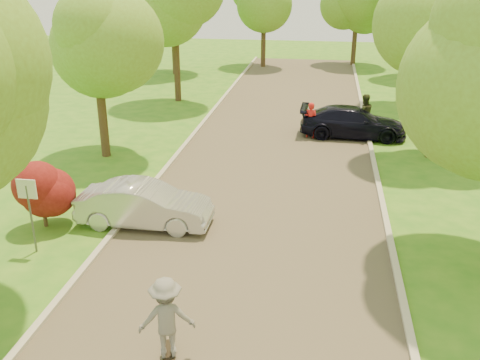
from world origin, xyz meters
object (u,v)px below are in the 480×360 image
Objects in this scene: silver_sedan at (145,205)px; skateboarder at (166,318)px; person_striped at (311,120)px; person_olive at (364,114)px; longboard at (169,354)px; dark_sedan at (353,122)px; street_sign at (28,200)px.

silver_sedan is 2.33× the size of skateboarder.
person_olive is (2.44, 1.08, 0.11)m from person_striped.
longboard is 17.27m from person_olive.
person_olive reaches higher than skateboarder.
person_olive is (0.50, 0.59, 0.25)m from dark_sedan.
silver_sedan is 12.20m from dark_sedan.
silver_sedan is 10.83m from person_striped.
dark_sedan is 2.00m from person_striped.
skateboarder is at bearing -36.74° from street_sign.
person_striped is at bearing -25.67° from silver_sedan.
longboard is (-4.20, -16.01, -0.61)m from dark_sedan.
person_olive is (4.70, 16.60, 0.85)m from longboard.
longboard is 0.53× the size of skateboarder.
person_olive is at bearing -123.76° from skateboarder.
longboard is 0.56× the size of person_striped.
street_sign is 15.36m from dark_sedan.
person_striped reaches higher than dark_sedan.
skateboarder is (2.40, -5.74, 0.32)m from silver_sedan.
skateboarder is at bearing 166.66° from dark_sedan.
silver_sedan is 2.15× the size of person_olive.
street_sign is 3.37m from silver_sedan.
street_sign reaches higher than person_striped.
street_sign reaches higher than dark_sedan.
street_sign is 6.29m from longboard.
longboard is 15.70m from person_striped.
street_sign is 1.14× the size of person_olive.
person_olive reaches higher than longboard.
street_sign is 0.53× the size of silver_sedan.
street_sign is 1.30× the size of person_striped.
person_olive is at bearing -33.35° from silver_sedan.
dark_sedan reaches higher than silver_sedan.
silver_sedan is 6.25m from longboard.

